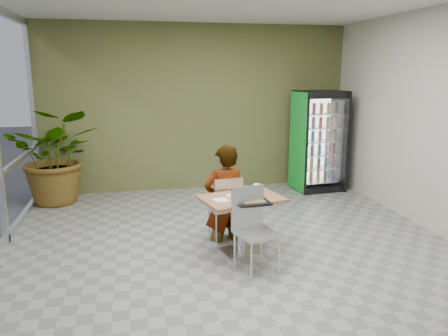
{
  "coord_description": "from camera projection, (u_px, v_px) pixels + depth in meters",
  "views": [
    {
      "loc": [
        -1.22,
        -4.98,
        2.29
      ],
      "look_at": [
        -0.03,
        0.74,
        1.0
      ],
      "focal_mm": 35.0,
      "sensor_mm": 36.0,
      "label": 1
    }
  ],
  "objects": [
    {
      "name": "ground",
      "position": [
        238.0,
        258.0,
        5.5
      ],
      "size": [
        7.0,
        7.0,
        0.0
      ],
      "primitive_type": "plane",
      "color": "gray",
      "rests_on": "ground"
    },
    {
      "name": "potted_plant",
      "position": [
        57.0,
        156.0,
        7.67
      ],
      "size": [
        1.61,
        1.42,
        1.69
      ],
      "primitive_type": "imported",
      "rotation": [
        0.0,
        0.0,
        -0.08
      ],
      "color": "#2F6629",
      "rests_on": "ground"
    },
    {
      "name": "room_envelope",
      "position": [
        239.0,
        132.0,
        5.15
      ],
      "size": [
        6.0,
        7.0,
        3.2
      ],
      "primitive_type": null,
      "color": "beige",
      "rests_on": "ground"
    },
    {
      "name": "dining_table",
      "position": [
        241.0,
        213.0,
        5.53
      ],
      "size": [
        1.12,
        0.91,
        0.75
      ],
      "rotation": [
        0.0,
        0.0,
        0.24
      ],
      "color": "#A26845",
      "rests_on": "ground"
    },
    {
      "name": "soda_cup",
      "position": [
        257.0,
        190.0,
        5.52
      ],
      "size": [
        0.09,
        0.09,
        0.15
      ],
      "color": "white",
      "rests_on": "dining_table"
    },
    {
      "name": "napkin_stack",
      "position": [
        221.0,
        200.0,
        5.3
      ],
      "size": [
        0.21,
        0.21,
        0.02
      ],
      "primitive_type": "cube",
      "rotation": [
        0.0,
        0.0,
        0.28
      ],
      "color": "white",
      "rests_on": "dining_table"
    },
    {
      "name": "cafeteria_tray",
      "position": [
        253.0,
        203.0,
        5.21
      ],
      "size": [
        0.41,
        0.31,
        0.02
      ],
      "primitive_type": "cube",
      "rotation": [
        0.0,
        0.0,
        0.06
      ],
      "color": "black",
      "rests_on": "dining_table"
    },
    {
      "name": "pizza_plate",
      "position": [
        235.0,
        195.0,
        5.52
      ],
      "size": [
        0.29,
        0.22,
        0.03
      ],
      "color": "white",
      "rests_on": "dining_table"
    },
    {
      "name": "seated_woman",
      "position": [
        225.0,
        203.0,
        6.02
      ],
      "size": [
        0.64,
        0.46,
        1.63
      ],
      "primitive_type": "imported",
      "rotation": [
        0.0,
        0.0,
        3.26
      ],
      "color": "black",
      "rests_on": "ground"
    },
    {
      "name": "chair_near",
      "position": [
        252.0,
        222.0,
        5.1
      ],
      "size": [
        0.54,
        0.55,
        0.98
      ],
      "rotation": [
        0.0,
        0.0,
        0.3
      ],
      "color": "silver",
      "rests_on": "ground"
    },
    {
      "name": "chair_far",
      "position": [
        227.0,
        203.0,
        5.98
      ],
      "size": [
        0.44,
        0.45,
        0.9
      ],
      "rotation": [
        0.0,
        0.0,
        3.26
      ],
      "color": "silver",
      "rests_on": "ground"
    },
    {
      "name": "beverage_fridge",
      "position": [
        319.0,
        141.0,
        8.5
      ],
      "size": [
        0.95,
        0.76,
        1.94
      ],
      "rotation": [
        0.0,
        0.0,
        0.1
      ],
      "color": "black",
      "rests_on": "ground"
    }
  ]
}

